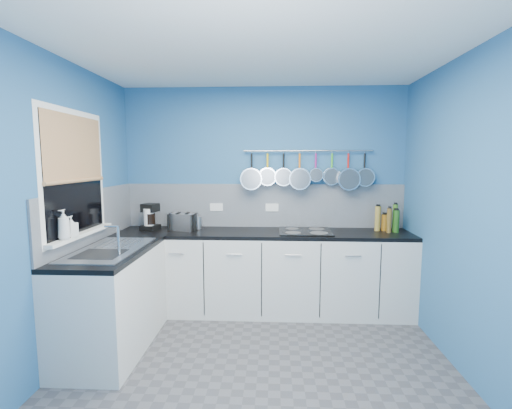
# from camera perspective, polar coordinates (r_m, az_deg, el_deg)

# --- Properties ---
(floor) EXTENTS (3.20, 3.00, 0.02)m
(floor) POSITION_cam_1_polar(r_m,az_deg,el_deg) (3.23, 0.24, -24.53)
(floor) COLOR #47474C
(floor) RESTS_ON ground
(ceiling) EXTENTS (3.20, 3.00, 0.02)m
(ceiling) POSITION_cam_1_polar(r_m,az_deg,el_deg) (2.88, 0.27, 23.78)
(ceiling) COLOR white
(ceiling) RESTS_ON ground
(wall_back) EXTENTS (3.20, 0.02, 2.50)m
(wall_back) POSITION_cam_1_polar(r_m,az_deg,el_deg) (4.29, 1.18, 1.19)
(wall_back) COLOR #295C8D
(wall_back) RESTS_ON ground
(wall_front) EXTENTS (3.20, 0.02, 2.50)m
(wall_front) POSITION_cam_1_polar(r_m,az_deg,el_deg) (1.32, -2.80, -11.67)
(wall_front) COLOR #295C8D
(wall_front) RESTS_ON ground
(wall_left) EXTENTS (0.02, 3.00, 2.50)m
(wall_left) POSITION_cam_1_polar(r_m,az_deg,el_deg) (3.28, -29.10, -1.38)
(wall_left) COLOR #295C8D
(wall_left) RESTS_ON ground
(wall_right) EXTENTS (0.02, 3.00, 2.50)m
(wall_right) POSITION_cam_1_polar(r_m,az_deg,el_deg) (3.16, 30.90, -1.78)
(wall_right) COLOR #295C8D
(wall_right) RESTS_ON ground
(backsplash_back) EXTENTS (3.20, 0.02, 0.50)m
(backsplash_back) POSITION_cam_1_polar(r_m,az_deg,el_deg) (4.28, 1.16, -0.17)
(backsplash_back) COLOR gray
(backsplash_back) RESTS_ON wall_back
(backsplash_left) EXTENTS (0.02, 1.80, 0.50)m
(backsplash_left) POSITION_cam_1_polar(r_m,az_deg,el_deg) (3.80, -23.96, -1.63)
(backsplash_left) COLOR gray
(backsplash_left) RESTS_ON wall_left
(cabinet_run_back) EXTENTS (3.20, 0.60, 0.86)m
(cabinet_run_back) POSITION_cam_1_polar(r_m,az_deg,el_deg) (4.15, 1.02, -10.59)
(cabinet_run_back) COLOR silver
(cabinet_run_back) RESTS_ON ground
(worktop_back) EXTENTS (3.20, 0.60, 0.04)m
(worktop_back) POSITION_cam_1_polar(r_m,az_deg,el_deg) (4.03, 1.03, -4.47)
(worktop_back) COLOR black
(worktop_back) RESTS_ON cabinet_run_back
(cabinet_run_left) EXTENTS (0.60, 1.20, 0.86)m
(cabinet_run_left) POSITION_cam_1_polar(r_m,az_deg,el_deg) (3.59, -21.38, -13.86)
(cabinet_run_left) COLOR silver
(cabinet_run_left) RESTS_ON ground
(worktop_left) EXTENTS (0.60, 1.20, 0.04)m
(worktop_left) POSITION_cam_1_polar(r_m,az_deg,el_deg) (3.46, -21.71, -6.85)
(worktop_left) COLOR black
(worktop_left) RESTS_ON cabinet_run_left
(window_frame) EXTENTS (0.01, 1.00, 1.10)m
(window_frame) POSITION_cam_1_polar(r_m,az_deg,el_deg) (3.50, -26.30, 4.16)
(window_frame) COLOR white
(window_frame) RESTS_ON wall_left
(window_glass) EXTENTS (0.01, 0.90, 1.00)m
(window_glass) POSITION_cam_1_polar(r_m,az_deg,el_deg) (3.50, -26.23, 4.16)
(window_glass) COLOR black
(window_glass) RESTS_ON wall_left
(bamboo_blind) EXTENTS (0.01, 0.90, 0.55)m
(bamboo_blind) POSITION_cam_1_polar(r_m,az_deg,el_deg) (3.49, -26.31, 7.86)
(bamboo_blind) COLOR tan
(bamboo_blind) RESTS_ON wall_left
(window_sill) EXTENTS (0.10, 0.98, 0.03)m
(window_sill) POSITION_cam_1_polar(r_m,az_deg,el_deg) (3.54, -25.51, -4.17)
(window_sill) COLOR white
(window_sill) RESTS_ON wall_left
(sink_unit) EXTENTS (0.50, 0.95, 0.01)m
(sink_unit) POSITION_cam_1_polar(r_m,az_deg,el_deg) (3.46, -21.72, -6.47)
(sink_unit) COLOR silver
(sink_unit) RESTS_ON worktop_left
(mixer_tap) EXTENTS (0.12, 0.08, 0.26)m
(mixer_tap) POSITION_cam_1_polar(r_m,az_deg,el_deg) (3.20, -20.55, -5.13)
(mixer_tap) COLOR silver
(mixer_tap) RESTS_ON worktop_left
(socket_left) EXTENTS (0.15, 0.01, 0.09)m
(socket_left) POSITION_cam_1_polar(r_m,az_deg,el_deg) (4.32, -6.16, -0.41)
(socket_left) COLOR white
(socket_left) RESTS_ON backsplash_back
(socket_right) EXTENTS (0.15, 0.01, 0.09)m
(socket_right) POSITION_cam_1_polar(r_m,az_deg,el_deg) (4.26, 2.50, -0.46)
(socket_right) COLOR white
(socket_right) RESTS_ON backsplash_back
(pot_rail) EXTENTS (1.45, 0.02, 0.02)m
(pot_rail) POSITION_cam_1_polar(r_m,az_deg,el_deg) (4.22, 8.04, 8.25)
(pot_rail) COLOR silver
(pot_rail) RESTS_ON wall_back
(soap_bottle_a) EXTENTS (0.11, 0.11, 0.24)m
(soap_bottle_a) POSITION_cam_1_polar(r_m,az_deg,el_deg) (3.27, -27.66, -2.76)
(soap_bottle_a) COLOR white
(soap_bottle_a) RESTS_ON window_sill
(soap_bottle_b) EXTENTS (0.10, 0.10, 0.17)m
(soap_bottle_b) POSITION_cam_1_polar(r_m,az_deg,el_deg) (3.36, -26.74, -3.05)
(soap_bottle_b) COLOR white
(soap_bottle_b) RESTS_ON window_sill
(paper_towel) EXTENTS (0.12, 0.12, 0.24)m
(paper_towel) POSITION_cam_1_polar(r_m,az_deg,el_deg) (4.25, -16.31, -2.23)
(paper_towel) COLOR white
(paper_towel) RESTS_ON worktop_back
(coffee_maker) EXTENTS (0.21, 0.22, 0.29)m
(coffee_maker) POSITION_cam_1_polar(r_m,az_deg,el_deg) (4.27, -16.12, -1.85)
(coffee_maker) COLOR black
(coffee_maker) RESTS_ON worktop_back
(toaster) EXTENTS (0.33, 0.25, 0.19)m
(toaster) POSITION_cam_1_polar(r_m,az_deg,el_deg) (4.18, -11.25, -2.64)
(toaster) COLOR silver
(toaster) RESTS_ON worktop_back
(canister) EXTENTS (0.12, 0.12, 0.14)m
(canister) POSITION_cam_1_polar(r_m,az_deg,el_deg) (4.23, -9.02, -2.79)
(canister) COLOR silver
(canister) RESTS_ON worktop_back
(hob) EXTENTS (0.56, 0.50, 0.01)m
(hob) POSITION_cam_1_polar(r_m,az_deg,el_deg) (4.04, 7.63, -4.14)
(hob) COLOR black
(hob) RESTS_ON worktop_back
(pan_0) EXTENTS (0.25, 0.13, 0.44)m
(pan_0) POSITION_cam_1_polar(r_m,az_deg,el_deg) (4.20, -0.69, 5.32)
(pan_0) COLOR silver
(pan_0) RESTS_ON pot_rail
(pan_1) EXTENTS (0.20, 0.06, 0.39)m
(pan_1) POSITION_cam_1_polar(r_m,az_deg,el_deg) (4.20, 1.79, 5.63)
(pan_1) COLOR silver
(pan_1) RESTS_ON pot_rail
(pan_2) EXTENTS (0.20, 0.10, 0.39)m
(pan_2) POSITION_cam_1_polar(r_m,az_deg,el_deg) (4.20, 4.28, 5.61)
(pan_2) COLOR silver
(pan_2) RESTS_ON pot_rail
(pan_3) EXTENTS (0.25, 0.13, 0.44)m
(pan_3) POSITION_cam_1_polar(r_m,az_deg,el_deg) (4.21, 6.76, 5.30)
(pan_3) COLOR silver
(pan_3) RESTS_ON pot_rail
(pan_4) EXTENTS (0.16, 0.10, 0.35)m
(pan_4) POSITION_cam_1_polar(r_m,az_deg,el_deg) (4.22, 9.24, 5.88)
(pan_4) COLOR silver
(pan_4) RESTS_ON pot_rail
(pan_5) EXTENTS (0.20, 0.05, 0.39)m
(pan_5) POSITION_cam_1_polar(r_m,az_deg,el_deg) (4.24, 11.68, 5.56)
(pan_5) COLOR silver
(pan_5) RESTS_ON pot_rail
(pan_6) EXTENTS (0.25, 0.11, 0.44)m
(pan_6) POSITION_cam_1_polar(r_m,az_deg,el_deg) (4.28, 14.09, 5.14)
(pan_6) COLOR silver
(pan_6) RESTS_ON pot_rail
(pan_7) EXTENTS (0.21, 0.09, 0.40)m
(pan_7) POSITION_cam_1_polar(r_m,az_deg,el_deg) (4.32, 16.47, 5.35)
(pan_7) COLOR silver
(pan_7) RESTS_ON pot_rail
(condiment_0) EXTENTS (0.05, 0.05, 0.29)m
(condiment_0) POSITION_cam_1_polar(r_m,az_deg,el_deg) (4.32, 20.75, -1.91)
(condiment_0) COLOR #3F721E
(condiment_0) RESTS_ON worktop_back
(condiment_1) EXTENTS (0.07, 0.07, 0.18)m
(condiment_1) POSITION_cam_1_polar(r_m,az_deg,el_deg) (4.31, 19.31, -2.65)
(condiment_1) COLOR #8C5914
(condiment_1) RESTS_ON worktop_back
(condiment_2) EXTENTS (0.06, 0.06, 0.27)m
(condiment_2) POSITION_cam_1_polar(r_m,az_deg,el_deg) (4.26, 18.35, -2.08)
(condiment_2) COLOR olive
(condiment_2) RESTS_ON worktop_back
(condiment_3) EXTENTS (0.07, 0.07, 0.24)m
(condiment_3) POSITION_cam_1_polar(r_m,az_deg,el_deg) (4.25, 20.86, -2.43)
(condiment_3) COLOR #265919
(condiment_3) RESTS_ON worktop_back
(condiment_4) EXTENTS (0.05, 0.05, 0.26)m
(condiment_4) POSITION_cam_1_polar(r_m,az_deg,el_deg) (4.19, 19.95, -2.35)
(condiment_4) COLOR brown
(condiment_4) RESTS_ON worktop_back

